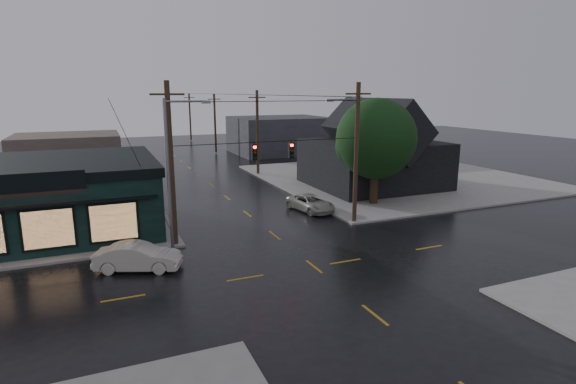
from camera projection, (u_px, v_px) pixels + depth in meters
name	position (u px, v px, depth m)	size (l,w,h in m)	color
ground_plane	(314.00, 267.00, 24.93)	(160.00, 160.00, 0.00)	black
sidewalk_ne	(395.00, 177.00, 50.49)	(28.00, 28.00, 0.15)	slate
pizza_shop	(30.00, 197.00, 30.28)	(16.30, 12.34, 4.90)	black
ne_building	(374.00, 143.00, 44.93)	(12.60, 11.60, 8.75)	black
corner_tree	(376.00, 139.00, 37.31)	(6.73, 6.73, 8.88)	black
utility_pole_nw	(176.00, 246.00, 28.29)	(2.00, 0.32, 10.15)	black
utility_pole_ne	(354.00, 223.00, 33.24)	(2.00, 0.32, 10.15)	black
utility_pole_far_a	(258.00, 174.00, 52.55)	(2.00, 0.32, 9.65)	black
utility_pole_far_b	(216.00, 153.00, 70.52)	(2.00, 0.32, 9.15)	black
utility_pole_far_c	(191.00, 141.00, 88.48)	(2.00, 0.32, 9.15)	black
span_signal_assembly	(273.00, 151.00, 29.55)	(13.00, 0.48, 1.23)	black
streetlight_nw	(173.00, 250.00, 27.55)	(5.40, 0.30, 9.15)	slate
streetlight_ne	(355.00, 220.00, 34.06)	(5.40, 0.30, 9.15)	slate
bg_building_west	(68.00, 152.00, 55.04)	(12.00, 10.00, 4.40)	#41332F
bg_building_east	(279.00, 135.00, 70.83)	(14.00, 12.00, 5.60)	#28292E
sedan_cream	(138.00, 257.00, 24.30)	(1.59, 4.55, 1.50)	#B8B1A1
suv_silver	(311.00, 203.00, 36.45)	(2.16, 4.69, 1.30)	#9C9B90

